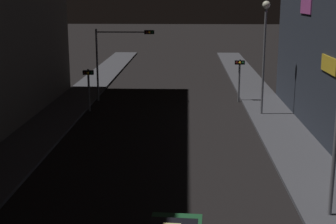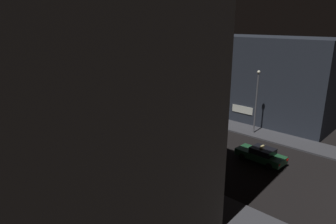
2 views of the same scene
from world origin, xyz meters
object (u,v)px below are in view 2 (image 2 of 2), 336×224
(taxi, at_px, (261,155))
(sign_pole_left, at_px, (190,158))
(street_lamp_far_block, at_px, (150,69))
(traffic_light_overhead, at_px, (64,86))
(traffic_light_left_kerb, at_px, (68,108))
(street_lamp_near_block, at_px, (257,97))
(traffic_light_right_kerb, at_px, (124,87))

(taxi, height_order, sign_pole_left, sign_pole_left)
(taxi, relative_size, street_lamp_far_block, 0.56)
(traffic_light_overhead, distance_m, traffic_light_left_kerb, 4.57)
(traffic_light_left_kerb, height_order, street_lamp_far_block, street_lamp_far_block)
(street_lamp_far_block, bearing_deg, street_lamp_near_block, -89.32)
(traffic_light_overhead, xyz_separation_m, street_lamp_far_block, (11.12, -4.76, 1.49))
(sign_pole_left, distance_m, street_lamp_far_block, 23.49)
(traffic_light_left_kerb, relative_size, traffic_light_right_kerb, 0.91)
(traffic_light_overhead, xyz_separation_m, street_lamp_near_block, (11.32, -21.61, 0.11))
(traffic_light_right_kerb, bearing_deg, traffic_light_overhead, -180.00)
(traffic_light_left_kerb, bearing_deg, taxi, -72.26)
(street_lamp_near_block, bearing_deg, traffic_light_right_kerb, 93.65)
(street_lamp_near_block, relative_size, street_lamp_far_block, 0.89)
(street_lamp_near_block, bearing_deg, street_lamp_far_block, 90.68)
(traffic_light_left_kerb, relative_size, street_lamp_near_block, 0.45)
(taxi, distance_m, street_lamp_far_block, 22.20)
(traffic_light_right_kerb, relative_size, street_lamp_far_block, 0.44)
(sign_pole_left, height_order, street_lamp_far_block, street_lamp_far_block)
(traffic_light_right_kerb, bearing_deg, street_lamp_near_block, -86.35)
(traffic_light_right_kerb, xyz_separation_m, street_lamp_near_block, (1.38, -21.62, 1.84))
(traffic_light_overhead, bearing_deg, traffic_light_left_kerb, -114.92)
(sign_pole_left, bearing_deg, traffic_light_overhead, 83.81)
(traffic_light_overhead, relative_size, traffic_light_right_kerb, 1.68)
(taxi, height_order, traffic_light_right_kerb, traffic_light_right_kerb)
(sign_pole_left, distance_m, street_lamp_near_block, 14.15)
(traffic_light_overhead, relative_size, sign_pole_left, 1.58)
(street_lamp_near_block, xyz_separation_m, street_lamp_far_block, (-0.20, 16.86, 1.38))
(taxi, xyz_separation_m, street_lamp_far_block, (5.89, 20.80, 5.04))
(traffic_light_overhead, height_order, sign_pole_left, traffic_light_overhead)
(traffic_light_right_kerb, bearing_deg, sign_pole_left, -117.94)
(sign_pole_left, height_order, street_lamp_near_block, street_lamp_near_block)
(taxi, relative_size, traffic_light_right_kerb, 1.28)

